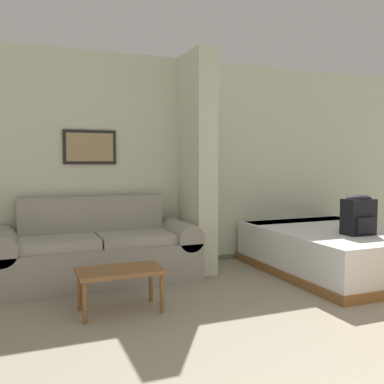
{
  "coord_description": "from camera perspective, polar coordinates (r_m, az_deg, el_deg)",
  "views": [
    {
      "loc": [
        -2.01,
        -0.9,
        1.32
      ],
      "look_at": [
        -0.63,
        2.52,
        1.05
      ],
      "focal_mm": 40.0,
      "sensor_mm": 36.0,
      "label": 1
    }
  ],
  "objects": [
    {
      "name": "coffee_table",
      "position": [
        3.84,
        -9.57,
        -10.79
      ],
      "size": [
        0.73,
        0.42,
        0.38
      ],
      "color": "brown",
      "rests_on": "ground_plane"
    },
    {
      "name": "backpack",
      "position": [
        5.01,
        21.35,
        -2.75
      ],
      "size": [
        0.33,
        0.24,
        0.44
      ],
      "color": "black",
      "rests_on": "bed"
    },
    {
      "name": "bed",
      "position": [
        5.45,
        18.87,
        -7.26
      ],
      "size": [
        1.69,
        2.07,
        0.51
      ],
      "color": "brown",
      "rests_on": "ground_plane"
    },
    {
      "name": "wall_back",
      "position": [
        5.54,
        -0.77,
        3.9
      ],
      "size": [
        7.17,
        0.16,
        2.6
      ],
      "color": "beige",
      "rests_on": "ground_plane"
    },
    {
      "name": "couch",
      "position": [
        4.85,
        -12.52,
        -7.74
      ],
      "size": [
        2.18,
        0.84,
        0.92
      ],
      "color": "gray",
      "rests_on": "ground_plane"
    },
    {
      "name": "wall_partition_pillar",
      "position": [
        5.15,
        0.64,
        3.95
      ],
      "size": [
        0.24,
        0.7,
        2.6
      ],
      "color": "beige",
      "rests_on": "ground_plane"
    }
  ]
}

